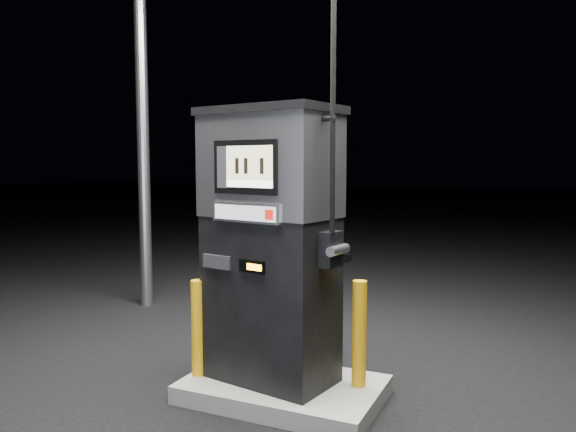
% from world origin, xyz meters
% --- Properties ---
extents(ground, '(80.00, 80.00, 0.00)m').
position_xyz_m(ground, '(0.00, 0.00, 0.00)').
color(ground, black).
rests_on(ground, ground).
extents(pump_island, '(1.60, 1.00, 0.15)m').
position_xyz_m(pump_island, '(0.00, 0.00, 0.07)').
color(pump_island, slate).
rests_on(pump_island, ground).
extents(fuel_dispenser, '(1.29, 0.86, 4.67)m').
position_xyz_m(fuel_dispenser, '(-0.12, 0.00, 1.31)').
color(fuel_dispenser, black).
rests_on(fuel_dispenser, pump_island).
extents(bollard_left, '(0.12, 0.12, 0.82)m').
position_xyz_m(bollard_left, '(-0.71, -0.19, 0.56)').
color(bollard_left, orange).
rests_on(bollard_left, pump_island).
extents(bollard_right, '(0.13, 0.13, 0.87)m').
position_xyz_m(bollard_right, '(0.60, 0.16, 0.58)').
color(bollard_right, orange).
rests_on(bollard_right, pump_island).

